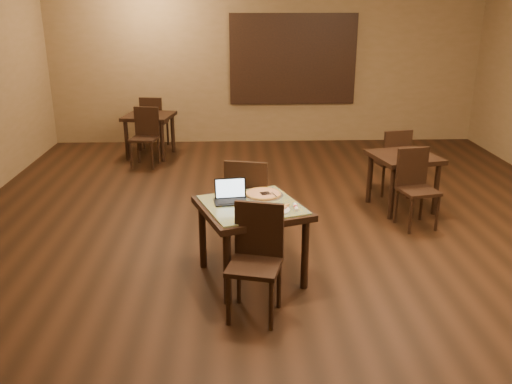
{
  "coord_description": "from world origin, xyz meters",
  "views": [
    {
      "loc": [
        -0.57,
        -5.25,
        2.55
      ],
      "look_at": [
        -0.39,
        -0.42,
        0.85
      ],
      "focal_mm": 38.0,
      "sensor_mm": 36.0,
      "label": 1
    }
  ],
  "objects_px": {
    "chair_main_far": "(248,200)",
    "other_table_a": "(404,164)",
    "other_table_b_chair_far": "(153,119)",
    "other_table_a_chair_far": "(393,158)",
    "tiled_table": "(252,214)",
    "laptop": "(230,195)",
    "other_table_a_chair_near": "(415,183)",
    "other_table_b": "(149,122)",
    "chair_main_near": "(256,254)",
    "other_table_b_chair_near": "(146,133)",
    "pizza_pan": "(263,195)"
  },
  "relations": [
    {
      "from": "pizza_pan",
      "to": "other_table_b_chair_far",
      "type": "height_order",
      "value": "other_table_b_chair_far"
    },
    {
      "from": "tiled_table",
      "to": "other_table_b_chair_near",
      "type": "height_order",
      "value": "other_table_b_chair_near"
    },
    {
      "from": "chair_main_far",
      "to": "other_table_a",
      "type": "height_order",
      "value": "chair_main_far"
    },
    {
      "from": "other_table_a_chair_near",
      "to": "other_table_b_chair_far",
      "type": "xyz_separation_m",
      "value": [
        -3.62,
        3.79,
        0.01
      ]
    },
    {
      "from": "laptop",
      "to": "other_table_a_chair_near",
      "type": "xyz_separation_m",
      "value": [
        2.18,
        1.18,
        -0.29
      ]
    },
    {
      "from": "other_table_a_chair_far",
      "to": "other_table_b_chair_far",
      "type": "xyz_separation_m",
      "value": [
        -3.66,
        2.7,
        0.01
      ]
    },
    {
      "from": "tiled_table",
      "to": "other_table_b",
      "type": "relative_size",
      "value": 1.3
    },
    {
      "from": "chair_main_far",
      "to": "pizza_pan",
      "type": "distance_m",
      "value": 0.44
    },
    {
      "from": "tiled_table",
      "to": "other_table_a_chair_far",
      "type": "relative_size",
      "value": 1.26
    },
    {
      "from": "laptop",
      "to": "other_table_b_chair_far",
      "type": "relative_size",
      "value": 0.35
    },
    {
      "from": "other_table_a_chair_far",
      "to": "other_table_b_chair_near",
      "type": "distance_m",
      "value": 3.97
    },
    {
      "from": "pizza_pan",
      "to": "other_table_a_chair_near",
      "type": "bearing_deg",
      "value": 29.07
    },
    {
      "from": "chair_main_near",
      "to": "other_table_b_chair_near",
      "type": "bearing_deg",
      "value": 124.33
    },
    {
      "from": "pizza_pan",
      "to": "other_table_b_chair_far",
      "type": "distance_m",
      "value": 5.14
    },
    {
      "from": "pizza_pan",
      "to": "other_table_b_chair_far",
      "type": "xyz_separation_m",
      "value": [
        -1.76,
        4.82,
        -0.23
      ]
    },
    {
      "from": "other_table_a_chair_near",
      "to": "other_table_b",
      "type": "relative_size",
      "value": 1.03
    },
    {
      "from": "pizza_pan",
      "to": "other_table_a_chair_near",
      "type": "xyz_separation_m",
      "value": [
        1.86,
        1.03,
        -0.24
      ]
    },
    {
      "from": "other_table_a_chair_near",
      "to": "chair_main_near",
      "type": "bearing_deg",
      "value": -148.61
    },
    {
      "from": "tiled_table",
      "to": "other_table_b",
      "type": "bearing_deg",
      "value": 90.27
    },
    {
      "from": "pizza_pan",
      "to": "other_table_b_chair_near",
      "type": "distance_m",
      "value": 4.11
    },
    {
      "from": "other_table_a",
      "to": "other_table_b_chair_far",
      "type": "bearing_deg",
      "value": 125.7
    },
    {
      "from": "laptop",
      "to": "other_table_a_chair_near",
      "type": "bearing_deg",
      "value": 20.2
    },
    {
      "from": "chair_main_far",
      "to": "other_table_a_chair_far",
      "type": "relative_size",
      "value": 1.11
    },
    {
      "from": "other_table_b_chair_far",
      "to": "other_table_b_chair_near",
      "type": "bearing_deg",
      "value": 101.42
    },
    {
      "from": "pizza_pan",
      "to": "laptop",
      "type": "bearing_deg",
      "value": -156.06
    },
    {
      "from": "other_table_a_chair_near",
      "to": "other_table_b",
      "type": "xyz_separation_m",
      "value": [
        -3.61,
        3.24,
        0.08
      ]
    },
    {
      "from": "laptop",
      "to": "other_table_b",
      "type": "xyz_separation_m",
      "value": [
        -1.43,
        4.41,
        -0.21
      ]
    },
    {
      "from": "chair_main_near",
      "to": "other_table_b",
      "type": "distance_m",
      "value": 5.39
    },
    {
      "from": "laptop",
      "to": "other_table_a_chair_far",
      "type": "relative_size",
      "value": 0.35
    },
    {
      "from": "chair_main_far",
      "to": "laptop",
      "type": "distance_m",
      "value": 0.59
    },
    {
      "from": "chair_main_far",
      "to": "chair_main_near",
      "type": "bearing_deg",
      "value": 104.83
    },
    {
      "from": "tiled_table",
      "to": "other_table_b_chair_far",
      "type": "height_order",
      "value": "other_table_b_chair_far"
    },
    {
      "from": "chair_main_near",
      "to": "other_table_a",
      "type": "bearing_deg",
      "value": 65.59
    },
    {
      "from": "other_table_b_chair_near",
      "to": "other_table_b_chair_far",
      "type": "height_order",
      "value": "same"
    },
    {
      "from": "laptop",
      "to": "other_table_b_chair_near",
      "type": "relative_size",
      "value": 0.35
    },
    {
      "from": "other_table_b",
      "to": "other_table_b_chair_near",
      "type": "xyz_separation_m",
      "value": [
        0.01,
        -0.55,
        -0.07
      ]
    },
    {
      "from": "tiled_table",
      "to": "chair_main_near",
      "type": "relative_size",
      "value": 1.21
    },
    {
      "from": "laptop",
      "to": "other_table_b_chair_near",
      "type": "distance_m",
      "value": 4.12
    },
    {
      "from": "tiled_table",
      "to": "other_table_b_chair_near",
      "type": "distance_m",
      "value": 4.28
    },
    {
      "from": "tiled_table",
      "to": "other_table_a_chair_near",
      "type": "relative_size",
      "value": 1.26
    },
    {
      "from": "chair_main_far",
      "to": "other_table_a_chair_near",
      "type": "relative_size",
      "value": 1.11
    },
    {
      "from": "tiled_table",
      "to": "pizza_pan",
      "type": "xyz_separation_m",
      "value": [
        0.12,
        0.24,
        0.11
      ]
    },
    {
      "from": "tiled_table",
      "to": "chair_main_near",
      "type": "height_order",
      "value": "chair_main_near"
    },
    {
      "from": "chair_main_far",
      "to": "laptop",
      "type": "bearing_deg",
      "value": 83.6
    },
    {
      "from": "other_table_b",
      "to": "other_table_b_chair_far",
      "type": "relative_size",
      "value": 0.95
    },
    {
      "from": "other_table_b_chair_far",
      "to": "other_table_a_chair_far",
      "type": "bearing_deg",
      "value": 153.54
    },
    {
      "from": "chair_main_near",
      "to": "chair_main_far",
      "type": "bearing_deg",
      "value": 106.58
    },
    {
      "from": "other_table_b",
      "to": "other_table_a_chair_near",
      "type": "bearing_deg",
      "value": -31.93
    },
    {
      "from": "other_table_b",
      "to": "laptop",
      "type": "bearing_deg",
      "value": -62.1
    },
    {
      "from": "chair_main_near",
      "to": "other_table_a_chair_far",
      "type": "distance_m",
      "value": 3.59
    }
  ]
}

